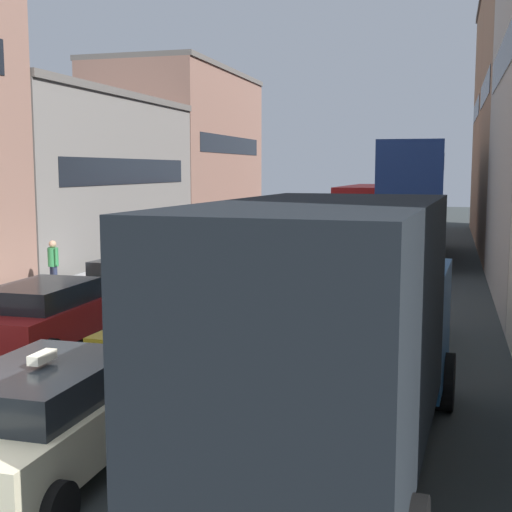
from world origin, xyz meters
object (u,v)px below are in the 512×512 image
Objects in this scene: removalist_box_truck at (336,326)px; taxi_centre_lane_front at (51,415)px; coupe_centre_lane_fourth at (303,259)px; sedan_centre_lane_second at (179,328)px; sedan_left_lane_third at (137,282)px; sedan_left_lane_fourth at (211,257)px; bus_mid_queue_primary at (411,194)px; bus_far_queue_secondary at (366,203)px; pedestrian_mid_sidewalk at (117,252)px; sedan_right_lane_behind_truck at (381,308)px; hatchback_centre_lane_third at (259,285)px; wagon_left_lane_second at (47,314)px; pedestrian_near_kerb at (53,262)px.

removalist_box_truck is 1.81× the size of taxi_centre_lane_front.
removalist_box_truck is 15.58m from coupe_centre_lane_fourth.
sedan_centre_lane_second is 0.99× the size of sedan_left_lane_third.
bus_mid_queue_primary is at bearing -39.49° from sedan_left_lane_fourth.
removalist_box_truck is at bearing -172.07° from bus_far_queue_secondary.
sedan_left_lane_third is at bearing 169.27° from pedestrian_mid_sidewalk.
sedan_left_lane_third is 6.00m from pedestrian_mid_sidewalk.
sedan_centre_lane_second is at bearing 169.77° from pedestrian_mid_sidewalk.
coupe_centre_lane_fourth is 8.63m from sedan_right_lane_behind_truck.
removalist_box_truck is at bearing -159.00° from hatchback_centre_lane_third.
removalist_box_truck reaches higher than bus_far_queue_secondary.
sedan_right_lane_behind_truck is (3.46, -7.91, 0.00)m from coupe_centre_lane_fourth.
wagon_left_lane_second is 1.00× the size of sedan_left_lane_fourth.
taxi_centre_lane_front is 2.59× the size of pedestrian_near_kerb.
removalist_box_truck is 23.20m from bus_mid_queue_primary.
taxi_centre_lane_front is at bearing 177.65° from coupe_centre_lane_fourth.
removalist_box_truck is 16.41m from sedan_left_lane_fourth.
pedestrian_mid_sidewalk is (-6.65, 4.72, 0.15)m from hatchback_centre_lane_third.
pedestrian_mid_sidewalk is at bearing -161.72° from pedestrian_near_kerb.
removalist_box_truck reaches higher than sedan_left_lane_third.
sedan_right_lane_behind_truck is at bearing 3.72° from removalist_box_truck.
sedan_left_lane_third is at bearing 152.61° from bus_mid_queue_primary.
bus_mid_queue_primary reaches higher than hatchback_centre_lane_third.
sedan_centre_lane_second is 1.01× the size of sedan_right_lane_behind_truck.
sedan_left_lane_fourth is 3.43m from pedestrian_mid_sidewalk.
removalist_box_truck reaches higher than pedestrian_mid_sidewalk.
bus_far_queue_secondary is (-0.30, 21.22, 0.96)m from coupe_centre_lane_fourth.
bus_mid_queue_primary is (-0.24, 15.98, 2.03)m from sedan_right_lane_behind_truck.
pedestrian_mid_sidewalk is at bearing 17.69° from wagon_left_lane_second.
pedestrian_near_kerb is at bearing 66.57° from sedan_left_lane_third.
taxi_centre_lane_front reaches higher than sedan_left_lane_fourth.
sedan_left_lane_third is 0.42× the size of bus_far_queue_secondary.
pedestrian_mid_sidewalk is (-10.25, 14.15, -1.03)m from removalist_box_truck.
pedestrian_mid_sidewalk is (0.74, 3.04, 0.00)m from pedestrian_near_kerb.
sedan_left_lane_fourth is at bearing 11.79° from taxi_centre_lane_front.
sedan_right_lane_behind_truck is at bearing -122.26° from hatchback_centre_lane_third.
taxi_centre_lane_front is 10.64m from sedan_left_lane_third.
sedan_right_lane_behind_truck is at bearing -167.28° from pedestrian_mid_sidewalk.
taxi_centre_lane_front is 0.99× the size of coupe_centre_lane_fourth.
bus_mid_queue_primary is at bearing -21.56° from sedan_left_lane_third.
pedestrian_mid_sidewalk is at bearing 54.72° from hatchback_centre_lane_third.
removalist_box_truck is at bearing -138.22° from sedan_left_lane_third.
sedan_right_lane_behind_truck is at bearing -101.10° from sedan_left_lane_third.
pedestrian_mid_sidewalk is (-3.36, -0.69, 0.15)m from sedan_left_lane_fourth.
bus_far_queue_secondary is at bearing -2.80° from sedan_left_lane_third.
wagon_left_lane_second is 0.41× the size of bus_mid_queue_primary.
wagon_left_lane_second is at bearing 155.37° from pedestrian_mid_sidewalk.
taxi_centre_lane_front is 0.99× the size of sedan_centre_lane_second.
sedan_left_lane_fourth is at bearing 164.29° from pedestrian_near_kerb.
pedestrian_near_kerb is (-3.90, 6.54, 0.15)m from wagon_left_lane_second.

